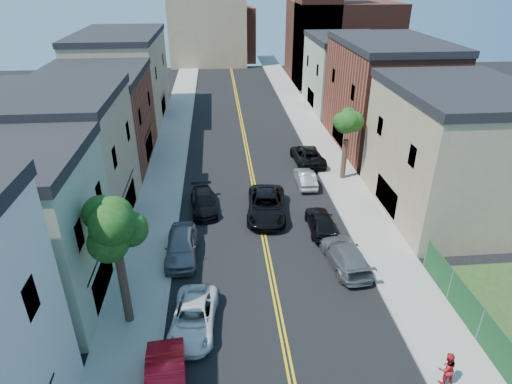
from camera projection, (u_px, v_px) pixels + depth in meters
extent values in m
cube|color=gray|center=(171.00, 143.00, 45.80)|extent=(3.20, 100.00, 0.15)
cube|color=gray|center=(318.00, 139.00, 47.08)|extent=(3.20, 100.00, 0.15)
cube|color=gray|center=(188.00, 143.00, 45.94)|extent=(0.30, 100.00, 0.15)
cube|color=gray|center=(302.00, 139.00, 46.94)|extent=(0.30, 100.00, 0.15)
cube|color=gray|center=(5.00, 239.00, 22.17)|extent=(9.00, 8.00, 8.50)
cube|color=#998466|center=(58.00, 164.00, 30.01)|extent=(9.00, 10.00, 9.00)
cube|color=brown|center=(97.00, 121.00, 39.96)|extent=(9.00, 12.00, 8.00)
cube|color=#998466|center=(123.00, 79.00, 51.99)|extent=(9.00, 16.00, 9.50)
cube|color=#998466|center=(452.00, 155.00, 31.39)|extent=(9.00, 12.00, 9.00)
cube|color=brown|center=(385.00, 97.00, 43.53)|extent=(9.00, 14.00, 10.00)
cube|color=gray|center=(346.00, 75.00, 56.25)|extent=(9.00, 12.00, 8.50)
cube|color=#4C2319|center=(341.00, 42.00, 69.87)|extent=(16.00, 14.00, 12.00)
cube|color=#4C2319|center=(318.00, 11.00, 63.63)|extent=(6.00, 6.00, 22.00)
cube|color=#998466|center=(208.00, 32.00, 80.51)|extent=(14.00, 8.00, 12.00)
cube|color=brown|center=(229.00, 34.00, 84.83)|extent=(10.00, 8.00, 10.00)
cube|color=#143F1E|center=(498.00, 349.00, 19.78)|extent=(0.04, 15.00, 1.90)
cylinder|color=#312018|center=(125.00, 290.00, 21.87)|extent=(0.44, 0.44, 3.96)
sphere|color=#10380F|center=(112.00, 216.00, 19.88)|extent=(5.20, 5.20, 5.20)
sphere|color=#10380F|center=(118.00, 200.00, 19.10)|extent=(3.90, 3.90, 3.90)
sphere|color=#10380F|center=(104.00, 221.00, 20.54)|extent=(3.64, 3.64, 3.64)
cylinder|color=#312018|center=(344.00, 159.00, 37.39)|extent=(0.44, 0.44, 3.52)
sphere|color=#10380F|center=(348.00, 117.00, 35.67)|extent=(4.40, 4.40, 4.40)
sphere|color=#10380F|center=(356.00, 108.00, 35.01)|extent=(3.30, 3.30, 3.30)
sphere|color=#10380F|center=(341.00, 121.00, 36.23)|extent=(3.08, 3.08, 3.08)
imported|color=silver|center=(194.00, 318.00, 22.17)|extent=(2.66, 4.97, 1.33)
imported|color=slate|center=(181.00, 246.00, 27.60)|extent=(2.00, 4.91, 1.67)
imported|color=black|center=(204.00, 202.00, 33.06)|extent=(2.30, 4.80, 1.35)
imported|color=#56595E|center=(345.00, 255.00, 26.86)|extent=(2.54, 5.29, 1.48)
imported|color=black|center=(321.00, 222.00, 30.39)|extent=(1.84, 4.39, 1.49)
imported|color=#95989C|center=(305.00, 178.00, 36.90)|extent=(1.41, 4.02, 1.32)
imported|color=black|center=(307.00, 155.00, 41.06)|extent=(2.81, 5.64, 1.54)
imported|color=black|center=(266.00, 205.00, 32.28)|extent=(3.43, 6.31, 1.68)
imported|color=red|center=(447.00, 368.00, 18.96)|extent=(0.87, 0.71, 1.68)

